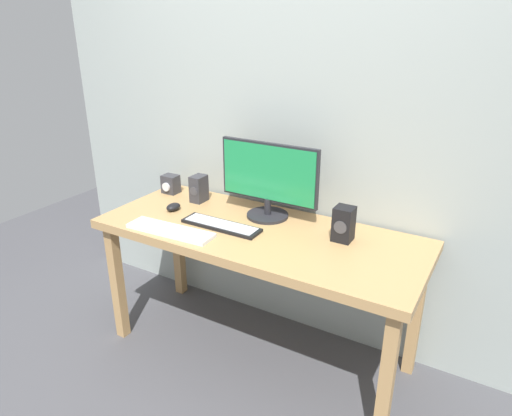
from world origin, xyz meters
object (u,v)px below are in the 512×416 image
object	(u,v)px
keyboard_secondary	(170,230)
mouse	(173,207)
speaker_left	(199,189)
monitor	(269,179)
audio_controller	(171,184)
desk	(258,244)
speaker_right	(344,224)
keyboard_primary	(221,225)

from	to	relation	value
keyboard_secondary	mouse	distance (m)	0.29
mouse	speaker_left	size ratio (longest dim) A/B	0.58
monitor	speaker_left	xyz separation A→B (m)	(-0.47, -0.01, -0.14)
speaker_left	audio_controller	distance (m)	0.24
desk	keyboard_secondary	size ratio (longest dim) A/B	3.54
desk	keyboard_secondary	xyz separation A→B (m)	(-0.37, -0.25, 0.09)
keyboard_secondary	speaker_left	size ratio (longest dim) A/B	3.05
speaker_right	audio_controller	world-z (taller)	speaker_right
keyboard_secondary	speaker_right	world-z (taller)	speaker_right
keyboard_primary	speaker_left	size ratio (longest dim) A/B	2.77
desk	monitor	distance (m)	0.35
desk	audio_controller	distance (m)	0.79
speaker_left	mouse	bearing A→B (deg)	-102.15
monitor	keyboard_secondary	bearing A→B (deg)	-127.25
speaker_left	speaker_right	bearing A→B (deg)	-4.25
desk	speaker_left	size ratio (longest dim) A/B	10.79
mouse	speaker_right	distance (m)	0.97
audio_controller	speaker_left	bearing A→B (deg)	-6.44
audio_controller	speaker_right	bearing A→B (deg)	-4.70
monitor	audio_controller	world-z (taller)	monitor
monitor	keyboard_secondary	xyz separation A→B (m)	(-0.33, -0.43, -0.21)
mouse	keyboard_primary	bearing A→B (deg)	-3.80
mouse	speaker_left	distance (m)	0.20
speaker_right	audio_controller	xyz separation A→B (m)	(-1.16, 0.10, -0.03)
keyboard_primary	speaker_right	distance (m)	0.63
desk	speaker_left	distance (m)	0.56
monitor	mouse	distance (m)	0.58
monitor	speaker_right	bearing A→B (deg)	-9.60
desk	keyboard_secondary	bearing A→B (deg)	-146.34
monitor	mouse	bearing A→B (deg)	-158.61
speaker_left	monitor	bearing A→B (deg)	1.09
keyboard_primary	audio_controller	size ratio (longest dim) A/B	3.84
speaker_right	speaker_left	bearing A→B (deg)	175.75
desk	monitor	size ratio (longest dim) A/B	2.99
keyboard_primary	audio_controller	world-z (taller)	audio_controller
mouse	audio_controller	size ratio (longest dim) A/B	0.81
keyboard_primary	monitor	bearing A→B (deg)	60.35
speaker_right	keyboard_secondary	bearing A→B (deg)	-155.67
keyboard_primary	audio_controller	distance (m)	0.63
keyboard_secondary	audio_controller	size ratio (longest dim) A/B	4.23
keyboard_secondary	speaker_left	world-z (taller)	speaker_left
mouse	speaker_right	bearing A→B (deg)	11.57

